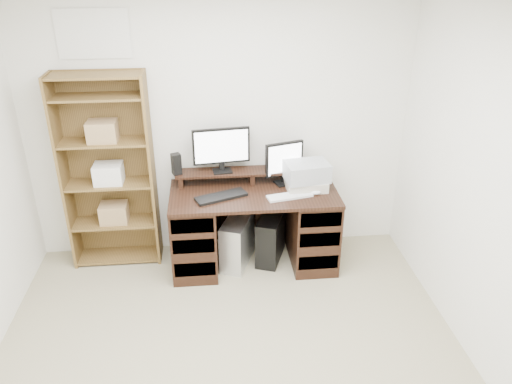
{
  "coord_description": "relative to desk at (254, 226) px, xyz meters",
  "views": [
    {
      "loc": [
        -0.08,
        -2.35,
        2.73
      ],
      "look_at": [
        0.28,
        1.43,
        0.85
      ],
      "focal_mm": 35.0,
      "sensor_mm": 36.0,
      "label": 1
    }
  ],
  "objects": [
    {
      "name": "room",
      "position": [
        -0.28,
        -1.64,
        0.86
      ],
      "size": [
        3.54,
        4.04,
        2.54
      ],
      "color": "tan",
      "rests_on": "ground"
    },
    {
      "name": "desk",
      "position": [
        0.0,
        0.0,
        0.0
      ],
      "size": [
        1.5,
        0.7,
        0.75
      ],
      "color": "black",
      "rests_on": "ground"
    },
    {
      "name": "riser_shelf",
      "position": [
        0.0,
        0.21,
        0.45
      ],
      "size": [
        1.4,
        0.22,
        0.12
      ],
      "color": "black",
      "rests_on": "desk"
    },
    {
      "name": "monitor_wide",
      "position": [
        -0.27,
        0.21,
        0.71
      ],
      "size": [
        0.52,
        0.15,
        0.41
      ],
      "rotation": [
        0.0,
        0.0,
        0.12
      ],
      "color": "black",
      "rests_on": "riser_shelf"
    },
    {
      "name": "monitor_small",
      "position": [
        0.29,
        0.16,
        0.58
      ],
      "size": [
        0.36,
        0.18,
        0.4
      ],
      "rotation": [
        0.0,
        0.0,
        0.3
      ],
      "color": "black",
      "rests_on": "desk"
    },
    {
      "name": "speaker",
      "position": [
        -0.68,
        0.19,
        0.58
      ],
      "size": [
        0.1,
        0.1,
        0.19
      ],
      "primitive_type": "cube",
      "rotation": [
        0.0,
        0.0,
        0.36
      ],
      "color": "black",
      "rests_on": "riser_shelf"
    },
    {
      "name": "keyboard_black",
      "position": [
        -0.3,
        -0.1,
        0.37
      ],
      "size": [
        0.48,
        0.31,
        0.03
      ],
      "primitive_type": "cube",
      "rotation": [
        0.0,
        0.0,
        0.38
      ],
      "color": "black",
      "rests_on": "desk"
    },
    {
      "name": "keyboard_white",
      "position": [
        0.3,
        -0.14,
        0.37
      ],
      "size": [
        0.42,
        0.21,
        0.02
      ],
      "primitive_type": "cube",
      "rotation": [
        0.0,
        0.0,
        0.22
      ],
      "color": "silver",
      "rests_on": "desk"
    },
    {
      "name": "mouse",
      "position": [
        0.54,
        -0.11,
        0.38
      ],
      "size": [
        0.11,
        0.1,
        0.04
      ],
      "primitive_type": "ellipsoid",
      "rotation": [
        0.0,
        0.0,
        0.4
      ],
      "color": "silver",
      "rests_on": "desk"
    },
    {
      "name": "printer",
      "position": [
        0.48,
        0.02,
        0.41
      ],
      "size": [
        0.36,
        0.28,
        0.09
      ],
      "primitive_type": "cube",
      "rotation": [
        0.0,
        0.0,
        0.04
      ],
      "color": "#BDB5A4",
      "rests_on": "desk"
    },
    {
      "name": "basket",
      "position": [
        0.48,
        0.02,
        0.53
      ],
      "size": [
        0.41,
        0.32,
        0.16
      ],
      "primitive_type": "cube",
      "rotation": [
        0.0,
        0.0,
        0.14
      ],
      "color": "#A7ACB2",
      "rests_on": "printer"
    },
    {
      "name": "tower_silver",
      "position": [
        -0.16,
        -0.0,
        -0.16
      ],
      "size": [
        0.36,
        0.51,
        0.47
      ],
      "primitive_type": "cube",
      "rotation": [
        0.0,
        0.0,
        -0.36
      ],
      "color": "silver",
      "rests_on": "ground"
    },
    {
      "name": "tower_black",
      "position": [
        0.17,
        0.05,
        -0.16
      ],
      "size": [
        0.34,
        0.5,
        0.46
      ],
      "rotation": [
        0.0,
        0.0,
        -0.35
      ],
      "color": "black",
      "rests_on": "ground"
    },
    {
      "name": "bookshelf",
      "position": [
        -1.29,
        0.21,
        0.53
      ],
      "size": [
        0.8,
        0.3,
        1.8
      ],
      "color": "brown",
      "rests_on": "ground"
    }
  ]
}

